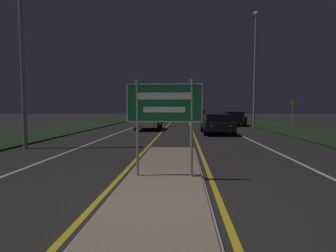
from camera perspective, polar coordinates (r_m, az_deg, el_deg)
The scene contains 21 objects.
ground_plane at distance 4.76m, azimuth -2.60°, elevation -17.86°, with size 160.00×160.00×0.00m, color #282623.
median_island at distance 6.57m, azimuth -0.80°, elevation -11.29°, with size 1.93×9.67×0.10m.
verge_left at distance 26.41m, azimuth -18.76°, elevation -0.07°, with size 5.00×100.00×0.08m.
verge_right at distance 26.07m, azimuth 23.69°, elevation -0.24°, with size 5.00×100.00×0.08m.
centre_line_yellow_left at distance 29.49m, azimuth 0.26°, elevation 0.46°, with size 0.12×70.00×0.01m.
centre_line_yellow_right at distance 29.46m, azimuth 4.76°, elevation 0.44°, with size 0.12×70.00×0.01m.
lane_line_white_left at distance 29.82m, azimuth -5.59°, elevation 0.47°, with size 0.12×70.00×0.01m.
lane_line_white_right at distance 29.68m, azimuth 10.64°, elevation 0.41°, with size 0.12×70.00×0.01m.
edge_line_white_left at distance 30.43m, azimuth -11.17°, elevation 0.49°, with size 0.10×70.00×0.01m.
edge_line_white_right at distance 30.21m, azimuth 16.30°, elevation 0.38°, with size 0.10×70.00×0.01m.
highway_sign at distance 6.34m, azimuth -0.81°, elevation 3.93°, with size 1.84×0.07×2.36m.
streetlight_left_near at distance 13.59m, azimuth -29.40°, elevation 20.51°, with size 0.46×0.46×9.54m.
streetlight_right_near at distance 23.91m, azimuth 18.43°, elevation 13.46°, with size 0.44×0.44×9.85m.
car_receding_0 at distance 18.31m, azimuth 10.62°, elevation 0.56°, with size 2.04×4.34×1.37m.
car_receding_1 at distance 27.69m, azimuth 14.04°, elevation 1.67°, with size 1.89×4.76×1.43m.
car_receding_2 at distance 40.97m, azimuth 6.73°, elevation 2.43°, with size 2.01×4.66×1.40m.
car_receding_3 at distance 53.29m, azimuth 5.53°, elevation 2.83°, with size 2.04×4.23×1.54m.
car_approaching_0 at distance 21.63m, azimuth -4.11°, elevation 1.14°, with size 1.89×4.48×1.36m.
car_approaching_1 at distance 36.36m, azimuth -1.46°, elevation 2.41°, with size 1.85×4.81×1.58m.
car_approaching_2 at distance 49.94m, azimuth -4.08°, elevation 2.69°, with size 1.94×4.31×1.39m.
warning_sign at distance 23.17m, azimuth 25.52°, elevation 2.98°, with size 0.60×0.06×2.45m.
Camera 1 is at (0.47, -4.40, 1.76)m, focal length 28.00 mm.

